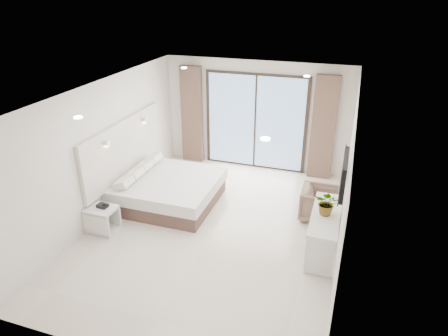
% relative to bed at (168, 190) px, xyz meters
% --- Properties ---
extents(ground, '(6.20, 6.20, 0.00)m').
position_rel_bed_xyz_m(ground, '(1.29, -0.68, -0.30)').
color(ground, beige).
rests_on(ground, ground).
extents(room_shell, '(4.62, 6.22, 2.72)m').
position_rel_bed_xyz_m(room_shell, '(1.09, 0.14, 1.28)').
color(room_shell, silver).
rests_on(room_shell, ground).
extents(bed, '(2.03, 1.93, 0.71)m').
position_rel_bed_xyz_m(bed, '(0.00, 0.00, 0.00)').
color(bed, brown).
rests_on(bed, ground).
extents(nightstand, '(0.56, 0.46, 0.49)m').
position_rel_bed_xyz_m(nightstand, '(-0.72, -1.39, -0.05)').
color(nightstand, silver).
rests_on(nightstand, ground).
extents(phone, '(0.21, 0.17, 0.06)m').
position_rel_bed_xyz_m(phone, '(-0.70, -1.35, 0.23)').
color(phone, black).
rests_on(phone, nightstand).
extents(console_desk, '(0.47, 1.52, 0.77)m').
position_rel_bed_xyz_m(console_desk, '(3.33, -0.73, 0.26)').
color(console_desk, silver).
rests_on(console_desk, ground).
extents(plant, '(0.46, 0.49, 0.34)m').
position_rel_bed_xyz_m(plant, '(3.33, -0.75, 0.64)').
color(plant, '#33662D').
rests_on(plant, console_desk).
extents(armchair, '(0.66, 0.71, 0.72)m').
position_rel_bed_xyz_m(armchair, '(3.14, 0.37, 0.06)').
color(armchair, '#856857').
rests_on(armchair, ground).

